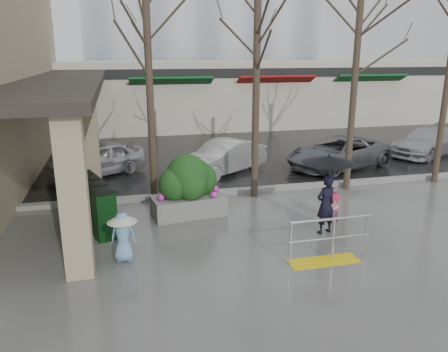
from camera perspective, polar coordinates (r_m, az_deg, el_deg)
name	(u,v)px	position (r m, az deg, el deg)	size (l,w,h in m)	color
ground	(252,245)	(10.68, 3.63, -9.02)	(120.00, 120.00, 0.00)	#51514F
street_asphalt	(160,118)	(31.70, -8.37, 7.48)	(120.00, 36.00, 0.01)	black
curb	(215,193)	(14.26, -1.14, -2.20)	(120.00, 0.30, 0.15)	gray
canopy_slab	(63,77)	(17.36, -20.33, 12.01)	(2.80, 18.00, 0.25)	#2D2823
pillar_front	(74,195)	(9.20, -19.05, -2.33)	(0.55, 0.55, 3.50)	tan
pillar_back	(90,137)	(15.51, -17.12, 4.95)	(0.55, 0.55, 3.50)	tan
storefront_row	(197,94)	(27.76, -3.50, 10.64)	(34.00, 6.74, 4.00)	beige
handrail	(327,246)	(10.00, 13.32, -8.86)	(1.90, 0.50, 1.03)	yellow
tree_west	(147,30)	(12.89, -10.03, 18.26)	(3.20, 3.20, 6.80)	#382B21
tree_midwest	(257,26)	(13.52, 4.38, 18.95)	(3.20, 3.20, 7.00)	#382B21
tree_mideast	(358,40)	(14.85, 17.08, 16.60)	(3.20, 3.20, 6.50)	#382B21
woman	(327,182)	(11.21, 13.32, -0.71)	(1.36, 1.36, 2.09)	black
child_pink	(332,203)	(12.25, 13.94, -3.39)	(0.59, 0.55, 0.97)	pink
child_blue	(123,232)	(9.92, -13.08, -7.12)	(0.66, 0.66, 1.14)	#78A6D6
planter	(188,186)	(12.36, -4.70, -1.35)	(2.14, 1.28, 1.77)	#65625E
news_boxes	(94,204)	(12.00, -16.62, -3.50)	(1.24, 2.36, 1.29)	#0B3411
car_a	(96,159)	(17.05, -16.33, 2.09)	(1.49, 3.70, 1.26)	#B6B6BB
car_b	(223,157)	(16.71, -0.09, 2.46)	(1.33, 3.82, 1.26)	silver
car_c	(339,153)	(18.09, 14.77, 2.97)	(2.09, 4.53, 1.26)	slate
car_d	(429,141)	(21.85, 25.16, 4.13)	(1.77, 4.34, 1.26)	#B2B1B6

